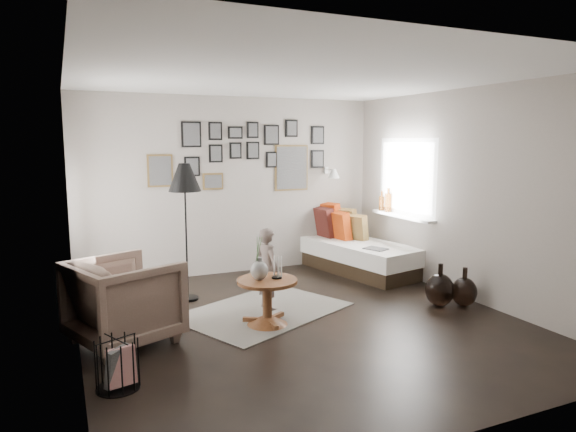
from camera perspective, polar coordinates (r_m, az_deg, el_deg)
name	(u,v)px	position (r m, az deg, el deg)	size (l,w,h in m)	color
ground	(303,322)	(5.71, 1.62, -11.69)	(4.80, 4.80, 0.00)	black
wall_back	(232,186)	(7.63, -6.19, 3.33)	(4.50, 4.50, 0.00)	gray
wall_front	(468,245)	(3.43, 19.38, -3.07)	(4.50, 4.50, 0.00)	gray
wall_left	(72,216)	(4.88, -22.87, -0.02)	(4.80, 4.80, 0.00)	gray
wall_right	(468,195)	(6.69, 19.32, 2.24)	(4.80, 4.80, 0.00)	gray
ceiling	(304,77)	(5.41, 1.74, 15.18)	(4.80, 4.80, 0.00)	white
door_left	(72,224)	(6.10, -22.88, -0.86)	(0.00, 2.14, 2.14)	white
window_right	(396,211)	(7.71, 11.95, 0.50)	(0.15, 1.32, 1.30)	white
gallery_wall	(251,156)	(7.68, -4.15, 6.70)	(2.74, 0.03, 1.08)	brown
wall_sconce	(333,173)	(7.99, 5.06, 4.74)	(0.18, 0.36, 0.16)	white
rug	(263,311)	(6.05, -2.81, -10.48)	(1.85, 1.29, 0.01)	#BDB6A6
pedestal_table	(267,304)	(5.55, -2.31, -9.75)	(0.64, 0.64, 0.51)	brown
vase	(259,267)	(5.42, -3.21, -5.64)	(0.18, 0.18, 0.46)	black
candles	(277,268)	(5.48, -1.26, -5.76)	(0.11, 0.11, 0.24)	black
daybed	(355,250)	(7.90, 7.40, -3.79)	(1.25, 2.15, 0.99)	black
magazine_on_daybed	(376,249)	(7.31, 9.73, -3.60)	(0.22, 0.30, 0.02)	black
armchair	(124,301)	(5.28, -17.72, -8.97)	(0.89, 0.92, 0.84)	brown
armchair_cushion	(127,293)	(5.31, -17.49, -8.17)	(0.38, 0.38, 0.09)	silver
floor_lamp	(185,183)	(6.32, -11.41, 3.65)	(0.39, 0.39, 1.69)	black
magazine_basket	(117,364)	(4.43, -18.42, -15.36)	(0.43, 0.43, 0.41)	black
demijohn_large	(440,290)	(6.43, 16.51, -7.86)	(0.34, 0.34, 0.52)	black
demijohn_small	(464,292)	(6.52, 18.98, -7.95)	(0.30, 0.30, 0.47)	black
child	(268,269)	(6.00, -2.27, -5.90)	(0.35, 0.23, 0.96)	#5F514B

